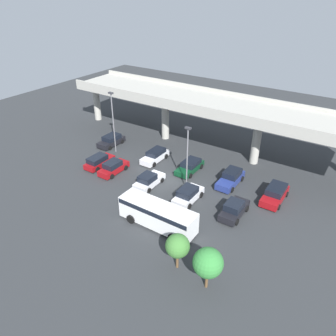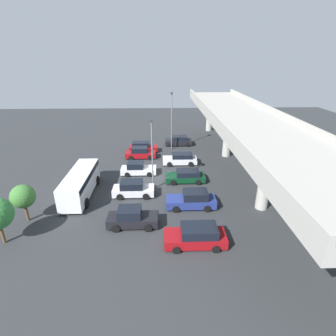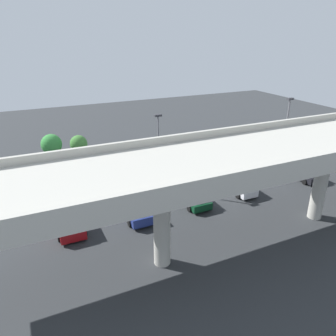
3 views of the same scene
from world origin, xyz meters
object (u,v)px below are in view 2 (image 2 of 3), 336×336
(parked_car_2, at_px, (140,153))
(lamp_post_near_aisle, at_px, (152,150))
(parked_car_4, at_px, (138,169))
(parked_car_8, at_px, (132,218))
(parked_car_7, at_px, (192,200))
(tree_front_left, at_px, (23,197))
(shuttle_bus, at_px, (80,182))
(parked_car_5, at_px, (186,176))
(parked_car_3, at_px, (180,159))
(parked_car_6, at_px, (133,189))
(lamp_post_mid_lot, at_px, (172,117))
(parked_car_1, at_px, (143,147))
(parked_car_0, at_px, (179,141))
(parked_car_9, at_px, (196,236))

(parked_car_2, height_order, lamp_post_near_aisle, lamp_post_near_aisle)
(parked_car_4, distance_m, parked_car_8, 11.00)
(parked_car_7, bearing_deg, tree_front_left, 6.82)
(shuttle_bus, bearing_deg, parked_car_5, -75.65)
(parked_car_2, distance_m, parked_car_3, 6.21)
(parked_car_2, relative_size, parked_car_6, 1.00)
(parked_car_7, height_order, shuttle_bus, shuttle_bus)
(parked_car_3, distance_m, shuttle_bus, 13.99)
(parked_car_8, bearing_deg, lamp_post_mid_lot, 77.99)
(parked_car_1, distance_m, parked_car_2, 2.75)
(parked_car_0, bearing_deg, parked_car_4, 62.52)
(parked_car_4, height_order, parked_car_6, parked_car_6)
(parked_car_5, height_order, shuttle_bus, shuttle_bus)
(shuttle_bus, bearing_deg, lamp_post_mid_lot, -34.77)
(parked_car_7, bearing_deg, parked_car_0, -90.28)
(parked_car_1, bearing_deg, parked_car_0, 27.85)
(shuttle_bus, bearing_deg, parked_car_7, -103.74)
(lamp_post_mid_lot, bearing_deg, parked_car_3, 8.23)
(parked_car_3, height_order, shuttle_bus, shuttle_bus)
(parked_car_1, height_order, parked_car_3, parked_car_1)
(parked_car_1, relative_size, parked_car_4, 1.00)
(parked_car_1, height_order, parked_car_5, parked_car_1)
(parked_car_3, bearing_deg, shuttle_bus, 36.76)
(parked_car_6, height_order, lamp_post_near_aisle, lamp_post_near_aisle)
(parked_car_0, relative_size, parked_car_1, 1.01)
(parked_car_3, relative_size, lamp_post_near_aisle, 0.58)
(lamp_post_near_aisle, bearing_deg, parked_car_6, -54.74)
(parked_car_0, xyz_separation_m, parked_car_7, (19.59, -0.10, 0.06))
(parked_car_4, xyz_separation_m, lamp_post_mid_lot, (-9.50, 4.66, 4.40))
(parked_car_0, distance_m, lamp_post_mid_lot, 4.98)
(parked_car_1, xyz_separation_m, lamp_post_near_aisle, (12.51, 1.87, 3.88))
(parked_car_4, xyz_separation_m, lamp_post_near_aisle, (4.10, 2.00, 3.92))
(parked_car_0, distance_m, parked_car_1, 6.61)
(parked_car_7, distance_m, shuttle_bus, 11.85)
(parked_car_7, distance_m, parked_car_8, 6.29)
(parked_car_4, relative_size, lamp_post_near_aisle, 0.55)
(shuttle_bus, xyz_separation_m, lamp_post_near_aisle, (-1.18, 7.60, 3.09))
(parked_car_4, bearing_deg, parked_car_1, 89.11)
(parked_car_0, distance_m, parked_car_3, 8.43)
(parked_car_3, height_order, parked_car_9, parked_car_9)
(parked_car_6, distance_m, parked_car_7, 6.48)
(parked_car_6, bearing_deg, parked_car_0, 70.44)
(parked_car_3, height_order, tree_front_left, tree_front_left)
(parked_car_0, relative_size, shuttle_bus, 0.54)
(parked_car_9, relative_size, lamp_post_mid_lot, 0.55)
(parked_car_3, relative_size, parked_car_6, 1.07)
(lamp_post_mid_lot, bearing_deg, parked_car_6, -17.49)
(parked_car_3, xyz_separation_m, parked_car_5, (5.44, 0.23, -0.07))
(shuttle_bus, bearing_deg, parked_car_8, -134.04)
(parked_car_2, distance_m, lamp_post_mid_lot, 7.48)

